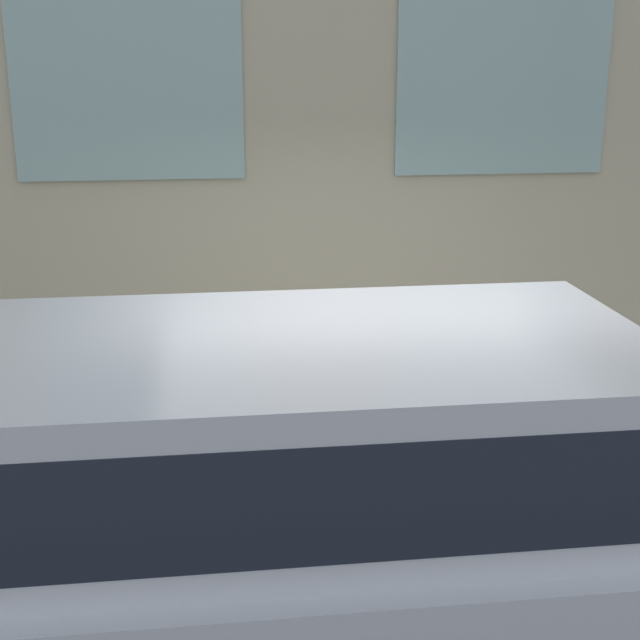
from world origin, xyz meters
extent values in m
plane|color=#2D2D30|center=(0.00, 0.00, 0.00)|extent=(80.00, 80.00, 0.00)
cube|color=#9E9B93|center=(1.27, 0.00, 0.08)|extent=(2.55, 60.00, 0.16)
cube|color=#9EBCB2|center=(2.53, -1.51, 3.14)|extent=(0.03, 1.78, 2.17)
cube|color=#9EBCB2|center=(2.53, 1.51, 3.14)|extent=(0.03, 1.78, 2.17)
cylinder|color=gray|center=(0.60, -0.10, 0.18)|extent=(0.29, 0.29, 0.04)
cylinder|color=gray|center=(0.60, -0.10, 0.49)|extent=(0.21, 0.21, 0.68)
sphere|color=slate|center=(0.60, -0.10, 0.83)|extent=(0.22, 0.22, 0.22)
cylinder|color=black|center=(0.60, -0.10, 0.90)|extent=(0.07, 0.07, 0.09)
cylinder|color=gray|center=(0.60, -0.25, 0.58)|extent=(0.09, 0.10, 0.09)
cylinder|color=gray|center=(0.60, 0.06, 0.58)|extent=(0.09, 0.10, 0.09)
cylinder|color=#998466|center=(0.72, 0.58, 0.42)|extent=(0.08, 0.08, 0.53)
cylinder|color=#998466|center=(0.83, 0.58, 0.42)|extent=(0.08, 0.08, 0.53)
cube|color=#268C4C|center=(0.78, 0.58, 0.88)|extent=(0.14, 0.10, 0.39)
cylinder|color=#268C4C|center=(0.68, 0.58, 0.89)|extent=(0.06, 0.06, 0.37)
cylinder|color=#268C4C|center=(0.88, 0.58, 0.89)|extent=(0.06, 0.06, 0.37)
sphere|color=brown|center=(0.78, 0.58, 1.16)|extent=(0.18, 0.18, 0.18)
cylinder|color=black|center=(-0.33, -0.82, 0.33)|extent=(0.24, 0.66, 0.66)
cube|color=silver|center=(-1.14, 0.82, 0.72)|extent=(1.88, 5.29, 0.79)
cube|color=silver|center=(-1.14, 0.69, 1.48)|extent=(1.65, 3.28, 0.72)
cube|color=#1E232D|center=(-1.14, 0.69, 1.48)|extent=(1.66, 3.02, 0.46)
camera|label=1|loc=(-4.74, 0.95, 2.99)|focal=50.00mm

